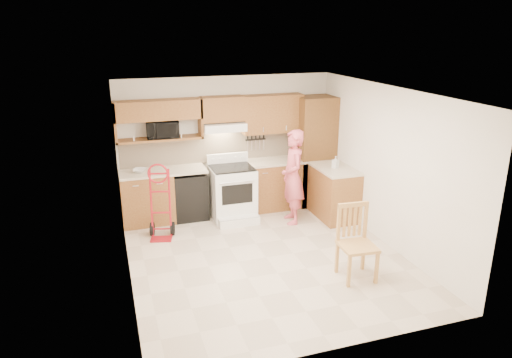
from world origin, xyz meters
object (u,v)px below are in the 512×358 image
range (233,189)px  person (293,177)px  hand_truck (160,205)px  dining_chair (358,244)px  microwave (162,129)px

range → person: size_ratio=0.68×
hand_truck → dining_chair: (2.40, -2.16, -0.05)m
microwave → dining_chair: bearing=-51.7°
range → hand_truck: bearing=-162.1°
range → person: bearing=-26.5°
person → dining_chair: size_ratio=1.61×
hand_truck → person: bearing=13.5°
person → microwave: bearing=-107.3°
hand_truck → microwave: bearing=90.5°
person → dining_chair: 2.15m
hand_truck → dining_chair: hand_truck is taller
dining_chair → microwave: bearing=129.9°
range → hand_truck: hand_truck is taller
person → hand_truck: 2.32m
microwave → range: 1.63m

